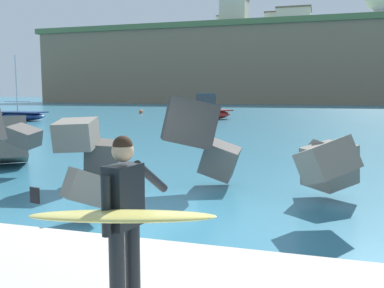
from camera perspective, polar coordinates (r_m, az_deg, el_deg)
ground_plane at (r=8.38m, az=-5.12°, el=-9.80°), size 400.00×400.00×0.00m
breakwater_jetty at (r=9.71m, az=6.21°, el=-1.40°), size 31.80×7.13×2.62m
surfer_with_board at (r=4.01m, az=-9.78°, el=-9.55°), size 2.12×1.37×1.78m
boat_near_left at (r=37.84m, az=2.22°, el=4.38°), size 4.26×4.93×2.37m
boat_mid_left at (r=39.71m, az=-22.12°, el=3.60°), size 4.64×2.23×5.64m
mooring_buoy_inner at (r=49.40m, az=-6.94°, el=4.36°), size 0.44×0.44×0.44m
headland_bluff at (r=106.27m, az=11.20°, el=10.28°), size 110.72×34.55×17.61m
radar_dome at (r=109.42m, az=24.31°, el=17.21°), size 7.42×7.42×10.25m
station_building_west at (r=106.22m, az=13.62°, el=16.19°), size 7.98×8.31×4.36m
station_building_central at (r=103.94m, az=5.72°, el=17.19°), size 6.27×6.16×6.63m
station_building_east at (r=111.67m, az=5.14°, el=15.79°), size 5.87×6.17×3.98m
station_building_annex at (r=110.78m, az=11.97°, el=15.90°), size 8.13×4.33×4.60m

